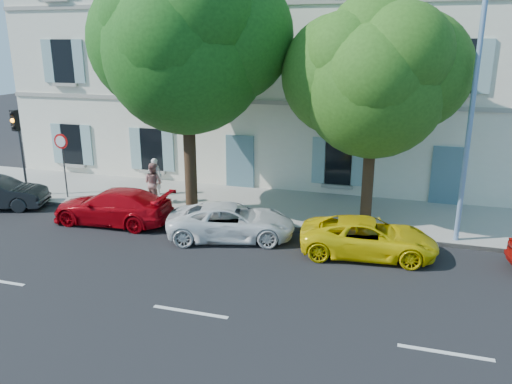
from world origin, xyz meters
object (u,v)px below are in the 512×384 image
(tree_right, at_px, (374,85))
(pedestrian_b, at_px, (153,183))
(car_yellow_supercar, at_px, (368,237))
(traffic_light, at_px, (18,134))
(road_sign, at_px, (62,152))
(street_lamp, at_px, (474,99))
(tree_left, at_px, (186,51))
(pedestrian_a, at_px, (155,176))
(car_red_coupe, at_px, (113,206))
(car_white_coupe, at_px, (231,222))

(tree_right, relative_size, pedestrian_b, 4.60)
(car_yellow_supercar, bearing_deg, pedestrian_b, 68.67)
(traffic_light, bearing_deg, tree_right, 3.11)
(road_sign, xyz_separation_m, street_lamp, (15.44, -0.54, 2.70))
(car_yellow_supercar, bearing_deg, tree_left, 67.48)
(pedestrian_a, bearing_deg, tree_left, 134.21)
(car_red_coupe, xyz_separation_m, car_yellow_supercar, (9.30, -0.29, -0.06))
(car_red_coupe, xyz_separation_m, traffic_light, (-5.24, 1.53, 2.15))
(pedestrian_b, bearing_deg, car_yellow_supercar, 177.38)
(tree_left, distance_m, traffic_light, 8.29)
(car_yellow_supercar, distance_m, traffic_light, 14.81)
(pedestrian_a, height_order, pedestrian_b, pedestrian_b)
(car_white_coupe, xyz_separation_m, pedestrian_b, (-4.20, 2.41, 0.38))
(pedestrian_a, bearing_deg, road_sign, 9.84)
(tree_left, bearing_deg, tree_right, 3.75)
(car_yellow_supercar, height_order, tree_left, tree_left)
(car_red_coupe, xyz_separation_m, tree_left, (2.34, 1.87, 5.50))
(pedestrian_a, bearing_deg, car_yellow_supercar, 145.02)
(car_red_coupe, distance_m, road_sign, 4.13)
(car_yellow_supercar, bearing_deg, street_lamp, -65.19)
(street_lamp, relative_size, pedestrian_b, 4.93)
(car_white_coupe, distance_m, pedestrian_b, 4.86)
(car_yellow_supercar, height_order, pedestrian_a, pedestrian_a)
(car_yellow_supercar, relative_size, tree_right, 0.55)
(car_red_coupe, height_order, pedestrian_b, pedestrian_b)
(car_white_coupe, height_order, road_sign, road_sign)
(car_yellow_supercar, relative_size, street_lamp, 0.52)
(road_sign, bearing_deg, traffic_light, -170.26)
(car_yellow_supercar, xyz_separation_m, street_lamp, (2.75, 1.59, 4.23))
(car_white_coupe, relative_size, pedestrian_a, 2.71)
(car_red_coupe, height_order, tree_right, tree_right)
(tree_left, bearing_deg, car_white_coupe, -40.83)
(tree_left, height_order, pedestrian_b, tree_left)
(car_white_coupe, height_order, car_yellow_supercar, car_white_coupe)
(tree_right, height_order, street_lamp, street_lamp)
(road_sign, height_order, pedestrian_a, road_sign)
(street_lamp, bearing_deg, car_red_coupe, -173.81)
(car_yellow_supercar, bearing_deg, pedestrian_a, 63.42)
(traffic_light, height_order, pedestrian_b, traffic_light)
(car_yellow_supercar, xyz_separation_m, pedestrian_b, (-8.80, 2.53, 0.39))
(street_lamp, bearing_deg, car_yellow_supercar, -149.89)
(car_red_coupe, bearing_deg, tree_right, 102.44)
(traffic_light, xyz_separation_m, pedestrian_b, (5.74, 0.71, -1.82))
(tree_left, bearing_deg, road_sign, -179.79)
(tree_right, xyz_separation_m, street_lamp, (3.05, -1.00, -0.26))
(car_white_coupe, distance_m, car_yellow_supercar, 4.60)
(car_yellow_supercar, xyz_separation_m, tree_left, (-6.96, 2.16, 5.56))
(car_white_coupe, xyz_separation_m, pedestrian_a, (-4.69, 3.50, 0.35))
(car_red_coupe, bearing_deg, pedestrian_a, 177.89)
(traffic_light, relative_size, street_lamp, 0.45)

